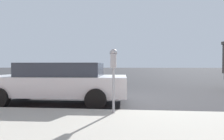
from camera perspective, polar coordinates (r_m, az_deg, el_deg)
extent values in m
plane|color=#2B2B2D|center=(6.91, 2.14, -9.50)|extent=(220.00, 220.00, 0.00)
cylinder|color=gray|center=(4.32, 0.50, -6.67)|extent=(0.06, 0.06, 1.10)
cube|color=gray|center=(4.28, 0.50, 2.94)|extent=(0.20, 0.14, 0.34)
sphere|color=gray|center=(4.29, 0.50, 5.66)|extent=(0.19, 0.19, 0.19)
cube|color=#B21919|center=(4.38, 0.61, 2.35)|extent=(0.01, 0.11, 0.12)
cube|color=black|center=(4.39, 0.61, 3.90)|extent=(0.01, 0.10, 0.08)
cube|color=#B7BABF|center=(6.39, -17.39, -4.68)|extent=(1.91, 4.83, 0.63)
cube|color=#232833|center=(6.30, -15.79, 0.17)|extent=(1.65, 2.72, 0.45)
cylinder|color=black|center=(7.86, -25.21, -5.95)|extent=(0.24, 0.65, 0.64)
cylinder|color=black|center=(5.20, -5.34, -9.55)|extent=(0.24, 0.65, 0.64)
cylinder|color=black|center=(6.96, -3.07, -6.76)|extent=(0.24, 0.65, 0.64)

